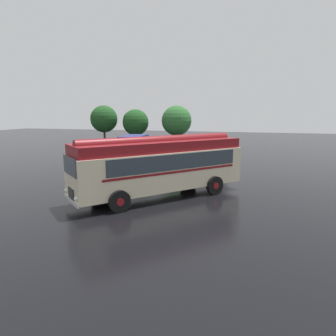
# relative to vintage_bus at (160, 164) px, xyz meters

# --- Properties ---
(ground_plane) EXTENTS (120.00, 120.00, 0.00)m
(ground_plane) POSITION_rel_vintage_bus_xyz_m (-0.97, -0.41, -1.89)
(ground_plane) COLOR black
(vintage_bus) EXTENTS (8.54, 9.15, 3.49)m
(vintage_bus) POSITION_rel_vintage_bus_xyz_m (0.00, 0.00, 0.00)
(vintage_bus) COLOR beige
(vintage_bus) RESTS_ON ground
(car_near_left) EXTENTS (2.20, 4.32, 1.66)m
(car_near_left) POSITION_rel_vintage_bus_xyz_m (-3.82, 11.31, -1.05)
(car_near_left) COLOR #144C28
(car_near_left) RESTS_ON ground
(car_mid_left) EXTENTS (2.32, 4.37, 1.66)m
(car_mid_left) POSITION_rel_vintage_bus_xyz_m (-0.69, 12.12, -1.05)
(car_mid_left) COLOR silver
(car_mid_left) RESTS_ON ground
(car_mid_right) EXTENTS (2.18, 4.31, 1.66)m
(car_mid_right) POSITION_rel_vintage_bus_xyz_m (2.05, 11.47, -1.05)
(car_mid_right) COLOR navy
(car_mid_right) RESTS_ON ground
(box_van) EXTENTS (2.63, 5.88, 2.50)m
(box_van) POSITION_rel_vintage_bus_xyz_m (-6.43, 11.06, -0.53)
(box_van) COLOR navy
(box_van) RESTS_ON ground
(tree_far_left) EXTENTS (3.34, 3.34, 5.62)m
(tree_far_left) POSITION_rel_vintage_bus_xyz_m (-13.12, 18.23, 2.01)
(tree_far_left) COLOR #4C3823
(tree_far_left) RESTS_ON ground
(tree_left_of_centre) EXTENTS (3.19, 3.19, 5.14)m
(tree_left_of_centre) POSITION_rel_vintage_bus_xyz_m (-9.16, 18.66, 1.71)
(tree_left_of_centre) COLOR #4C3823
(tree_left_of_centre) RESTS_ON ground
(tree_centre) EXTENTS (3.57, 3.57, 5.56)m
(tree_centre) POSITION_rel_vintage_bus_xyz_m (-4.03, 19.18, 1.90)
(tree_centre) COLOR #4C3823
(tree_centre) RESTS_ON ground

